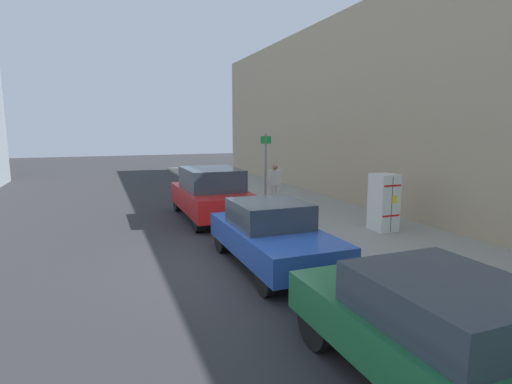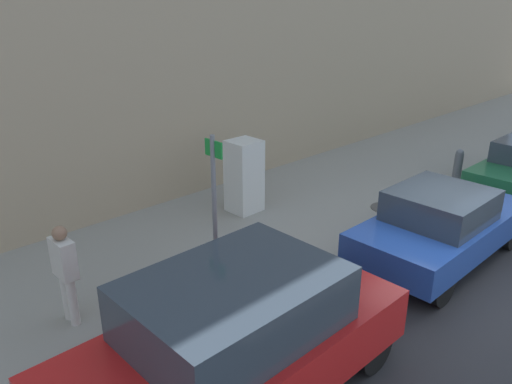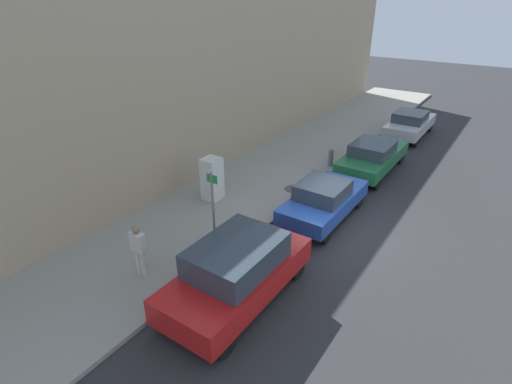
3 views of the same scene
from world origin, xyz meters
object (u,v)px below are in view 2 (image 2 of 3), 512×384
Objects in this scene: street_sign_post at (215,216)px; fire_hydrant at (458,164)px; discarded_refrigerator at (244,176)px; pedestrian_walking_far at (65,269)px; parked_suv_red at (235,339)px; parked_hatchback_blue at (441,224)px.

street_sign_post reaches higher than fire_hydrant.
pedestrian_walking_far is at bearing -74.29° from discarded_refrigerator.
pedestrian_walking_far is 2.85m from parked_suv_red.
discarded_refrigerator is at bearing -113.38° from fire_hydrant.
discarded_refrigerator reaches higher than pedestrian_walking_far.
fire_hydrant is at bearing -43.51° from pedestrian_walking_far.
discarded_refrigerator reaches higher than parked_suv_red.
discarded_refrigerator is 1.05× the size of pedestrian_walking_far.
street_sign_post reaches higher than pedestrian_walking_far.
street_sign_post is 4.48m from parked_hatchback_blue.
discarded_refrigerator is 0.41× the size of parked_hatchback_blue.
discarded_refrigerator is 1.97× the size of fire_hydrant.
parked_suv_red is 5.10m from parked_hatchback_blue.
discarded_refrigerator is 5.58m from parked_suv_red.
parked_hatchback_blue is (0.00, 5.09, -0.15)m from parked_suv_red.
parked_suv_red is at bearing -110.50° from pedestrian_walking_far.
parked_suv_red is (2.72, 0.84, -0.14)m from pedestrian_walking_far.
fire_hydrant is at bearing 90.73° from street_sign_post.
discarded_refrigerator is 5.99m from fire_hydrant.
pedestrian_walking_far is 0.39× the size of parked_hatchback_blue.
discarded_refrigerator is at bearing -162.83° from parked_hatchback_blue.
street_sign_post is 2.27m from pedestrian_walking_far.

